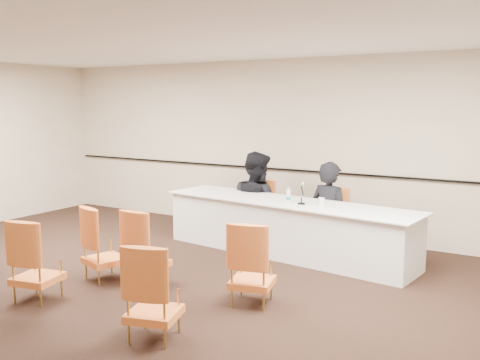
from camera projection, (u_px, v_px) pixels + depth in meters
name	position (u px, v px, depth m)	size (l,w,h in m)	color
floor	(129.00, 301.00, 6.10)	(10.00, 10.00, 0.00)	black
ceiling	(121.00, 31.00, 5.68)	(10.00, 10.00, 0.00)	white
wall_back	(286.00, 146.00, 9.28)	(10.00, 0.04, 3.00)	beige
wall_rail	(285.00, 169.00, 9.30)	(9.80, 0.04, 0.03)	black
panel_table	(286.00, 228.00, 7.96)	(4.03, 0.92, 0.81)	white
panelist_main	(329.00, 221.00, 8.16)	(0.67, 0.44, 1.83)	black
panelist_main_chair	(329.00, 220.00, 8.16)	(0.50, 0.50, 0.95)	#BC7021
panelist_second	(257.00, 210.00, 8.99)	(0.96, 0.75, 1.98)	black
panelist_second_chair	(257.00, 209.00, 8.99)	(0.50, 0.50, 0.95)	#BC7021
papers	(319.00, 205.00, 7.55)	(0.30, 0.22, 0.00)	silver
microphone	(302.00, 194.00, 7.61)	(0.11, 0.22, 0.31)	black
water_bottle	(288.00, 195.00, 7.77)	(0.07, 0.07, 0.22)	#18877F
drinking_glass	(287.00, 199.00, 7.82)	(0.06, 0.06, 0.10)	white
coffee_cup	(321.00, 202.00, 7.45)	(0.08, 0.08, 0.13)	white
aud_chair_front_left	(105.00, 243.00, 6.80)	(0.50, 0.50, 0.95)	#BC7021
aud_chair_front_mid	(146.00, 246.00, 6.63)	(0.50, 0.50, 0.95)	#BC7021
aud_chair_front_right	(252.00, 263.00, 5.96)	(0.50, 0.50, 0.95)	#BC7021
aud_chair_back_left	(37.00, 259.00, 6.09)	(0.50, 0.50, 0.95)	#BC7021
aud_chair_back_right	(154.00, 291.00, 5.06)	(0.50, 0.50, 0.95)	#BC7021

